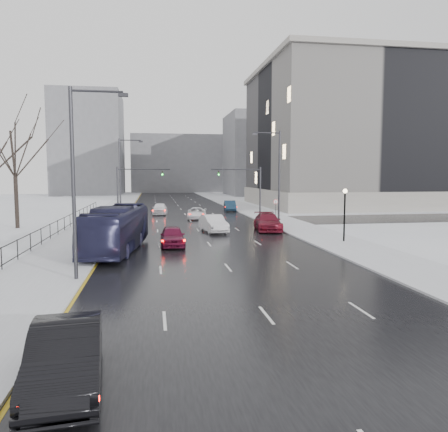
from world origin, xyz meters
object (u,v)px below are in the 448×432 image
sedan_right_cross (197,213)px  sedan_right_far (268,222)px  tree_park_e (18,229)px  no_uturn_sign (276,204)px  lamppost_r_mid (345,207)px  sedan_left_near (66,355)px  streetlight_r_mid (277,174)px  streetlight_l_near (78,174)px  sedan_right_distant (230,206)px  sedan_center_near (172,236)px  sedan_center_far (160,209)px  mast_signal_right (252,187)px  sedan_right_near (213,224)px  bus (117,229)px  streetlight_l_far (122,174)px  mast_signal_left (127,188)px

sedan_right_cross → sedan_right_far: 13.95m
tree_park_e → no_uturn_sign: 27.50m
lamppost_r_mid → sedan_left_near: size_ratio=0.84×
streetlight_r_mid → tree_park_e: bearing=171.4°
streetlight_l_near → sedan_right_distant: size_ratio=2.09×
sedan_center_near → sedan_center_far: bearing=91.6°
sedan_right_far → sedan_center_far: sedan_right_far is taller
mast_signal_right → sedan_right_near: 11.95m
no_uturn_sign → sedan_center_near: 18.23m
sedan_center_far → sedan_right_distant: bearing=26.1°
tree_park_e → lamppost_r_mid: tree_park_e is taller
mast_signal_right → sedan_center_far: size_ratio=1.34×
sedan_left_near → lamppost_r_mid: bearing=45.1°
sedan_left_near → bus: size_ratio=0.43×
sedan_right_cross → streetlight_l_far: bearing=-179.4°
streetlight_r_mid → streetlight_l_near: (-16.33, -20.00, 0.00)m
streetlight_l_far → sedan_right_near: size_ratio=1.97×
sedan_right_cross → sedan_right_distant: 12.72m
mast_signal_left → sedan_right_distant: size_ratio=1.36×
sedan_center_near → sedan_right_cross: sedan_center_near is taller
mast_signal_right → sedan_right_far: mast_signal_right is taller
streetlight_l_far → mast_signal_right: (15.49, -4.00, -1.51)m
streetlight_l_near → no_uturn_sign: (17.37, 24.00, -3.32)m
streetlight_r_mid → streetlight_l_far: same height
streetlight_l_far → sedan_center_far: 8.97m
sedan_center_far → sedan_left_near: bearing=-89.3°
streetlight_r_mid → streetlight_l_near: bearing=-129.2°
sedan_left_near → sedan_center_near: bearing=74.6°
streetlight_l_near → lamppost_r_mid: (19.17, 10.00, -2.67)m
streetlight_r_mid → sedan_right_distant: bearing=92.5°
streetlight_r_mid → bus: 19.21m
sedan_left_near → sedan_right_distant: sedan_left_near is taller
streetlight_l_near → bus: 9.78m
streetlight_l_far → lamppost_r_mid: 29.30m
lamppost_r_mid → sedan_right_distant: lamppost_r_mid is taller
mast_signal_left → no_uturn_sign: (16.53, -4.00, -1.81)m
sedan_right_far → sedan_right_near: bearing=-169.6°
streetlight_r_mid → lamppost_r_mid: 10.73m
tree_park_e → streetlight_l_far: bearing=38.6°
streetlight_l_near → sedan_left_near: streetlight_l_near is taller
sedan_right_cross → lamppost_r_mid: bearing=-59.1°
bus → sedan_right_far: size_ratio=2.01×
sedan_right_near → sedan_right_distant: (5.86, 24.11, -0.05)m
streetlight_l_near → sedan_right_cross: bearing=73.6°
streetlight_l_near → sedan_right_near: 21.06m
sedan_left_near → sedan_right_far: (13.51, 30.35, 0.02)m
sedan_right_cross → sedan_left_near: bearing=-94.5°
tree_park_e → sedan_right_distant: (25.40, 18.29, 0.83)m
lamppost_r_mid → sedan_left_near: lamppost_r_mid is taller
streetlight_r_mid → sedan_left_near: bearing=-115.0°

